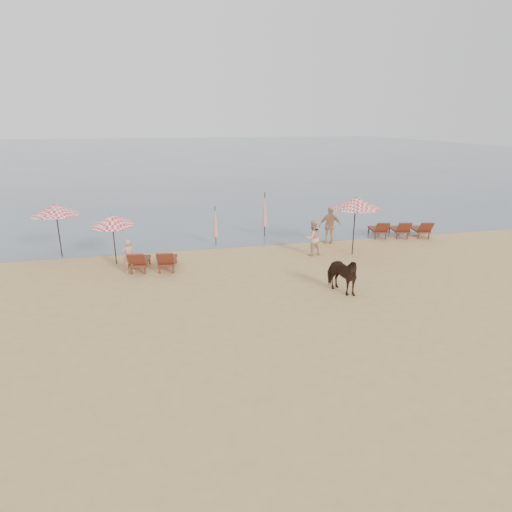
{
  "coord_description": "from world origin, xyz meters",
  "views": [
    {
      "loc": [
        -3.63,
        -10.55,
        6.2
      ],
      "look_at": [
        0.0,
        5.0,
        1.1
      ],
      "focal_mm": 30.0,
      "sensor_mm": 36.0,
      "label": 1
    }
  ],
  "objects_px": {
    "umbrella_open_left_b": "(112,220)",
    "umbrella_closed_right": "(215,222)",
    "beachgoer_right_a": "(313,238)",
    "umbrella_open_left_a": "(55,210)",
    "lounger_cluster_right": "(400,229)",
    "cow": "(341,274)",
    "beachgoer_right_b": "(330,226)",
    "lounger_cluster_left": "(153,260)",
    "umbrella_open_right": "(356,203)",
    "beachgoer_left": "(129,257)",
    "umbrella_closed_left": "(265,210)"
  },
  "relations": [
    {
      "from": "umbrella_open_left_b",
      "to": "beachgoer_right_a",
      "type": "height_order",
      "value": "umbrella_open_left_b"
    },
    {
      "from": "lounger_cluster_right",
      "to": "umbrella_open_right",
      "type": "height_order",
      "value": "umbrella_open_right"
    },
    {
      "from": "cow",
      "to": "beachgoer_right_a",
      "type": "height_order",
      "value": "beachgoer_right_a"
    },
    {
      "from": "cow",
      "to": "beachgoer_left",
      "type": "height_order",
      "value": "beachgoer_left"
    },
    {
      "from": "umbrella_closed_right",
      "to": "umbrella_closed_left",
      "type": "bearing_deg",
      "value": 22.28
    },
    {
      "from": "lounger_cluster_right",
      "to": "beachgoer_left",
      "type": "relative_size",
      "value": 2.22
    },
    {
      "from": "umbrella_open_left_b",
      "to": "cow",
      "type": "height_order",
      "value": "umbrella_open_left_b"
    },
    {
      "from": "umbrella_closed_right",
      "to": "lounger_cluster_left",
      "type": "bearing_deg",
      "value": -134.91
    },
    {
      "from": "umbrella_open_left_b",
      "to": "umbrella_open_right",
      "type": "relative_size",
      "value": 0.83
    },
    {
      "from": "beachgoer_right_a",
      "to": "umbrella_open_left_a",
      "type": "bearing_deg",
      "value": -23.44
    },
    {
      "from": "umbrella_closed_left",
      "to": "beachgoer_right_a",
      "type": "relative_size",
      "value": 1.45
    },
    {
      "from": "umbrella_open_left_a",
      "to": "beachgoer_left",
      "type": "height_order",
      "value": "umbrella_open_left_a"
    },
    {
      "from": "umbrella_open_left_a",
      "to": "umbrella_open_right",
      "type": "distance_m",
      "value": 13.84
    },
    {
      "from": "umbrella_open_left_b",
      "to": "umbrella_closed_right",
      "type": "relative_size",
      "value": 1.12
    },
    {
      "from": "umbrella_open_left_b",
      "to": "umbrella_closed_left",
      "type": "distance_m",
      "value": 8.24
    },
    {
      "from": "beachgoer_left",
      "to": "beachgoer_right_a",
      "type": "relative_size",
      "value": 0.89
    },
    {
      "from": "lounger_cluster_right",
      "to": "umbrella_open_left_b",
      "type": "bearing_deg",
      "value": -163.47
    },
    {
      "from": "umbrella_open_left_a",
      "to": "umbrella_closed_left",
      "type": "bearing_deg",
      "value": -15.38
    },
    {
      "from": "umbrella_open_left_b",
      "to": "umbrella_closed_right",
      "type": "height_order",
      "value": "umbrella_open_left_b"
    },
    {
      "from": "lounger_cluster_left",
      "to": "cow",
      "type": "relative_size",
      "value": 1.23
    },
    {
      "from": "beachgoer_left",
      "to": "lounger_cluster_left",
      "type": "bearing_deg",
      "value": -174.06
    },
    {
      "from": "umbrella_closed_left",
      "to": "lounger_cluster_left",
      "type": "bearing_deg",
      "value": -144.27
    },
    {
      "from": "cow",
      "to": "beachgoer_left",
      "type": "relative_size",
      "value": 1.13
    },
    {
      "from": "cow",
      "to": "lounger_cluster_left",
      "type": "bearing_deg",
      "value": 127.5
    },
    {
      "from": "umbrella_closed_right",
      "to": "lounger_cluster_right",
      "type": "bearing_deg",
      "value": -3.5
    },
    {
      "from": "umbrella_open_left_a",
      "to": "umbrella_open_left_b",
      "type": "height_order",
      "value": "umbrella_open_left_a"
    },
    {
      "from": "beachgoer_right_a",
      "to": "beachgoer_right_b",
      "type": "bearing_deg",
      "value": -144.88
    },
    {
      "from": "umbrella_closed_right",
      "to": "beachgoer_right_b",
      "type": "xyz_separation_m",
      "value": [
        5.84,
        -0.93,
        -0.31
      ]
    },
    {
      "from": "umbrella_open_right",
      "to": "beachgoer_right_b",
      "type": "bearing_deg",
      "value": 123.32
    },
    {
      "from": "beachgoer_right_a",
      "to": "umbrella_open_left_b",
      "type": "bearing_deg",
      "value": -16.82
    },
    {
      "from": "lounger_cluster_right",
      "to": "umbrella_closed_left",
      "type": "xyz_separation_m",
      "value": [
        -7.24,
        1.8,
        1.06
      ]
    },
    {
      "from": "beachgoer_left",
      "to": "umbrella_closed_right",
      "type": "bearing_deg",
      "value": -145.67
    },
    {
      "from": "umbrella_open_right",
      "to": "umbrella_closed_left",
      "type": "bearing_deg",
      "value": 151.99
    },
    {
      "from": "lounger_cluster_right",
      "to": "umbrella_closed_right",
      "type": "height_order",
      "value": "umbrella_closed_right"
    },
    {
      "from": "umbrella_open_right",
      "to": "beachgoer_left",
      "type": "xyz_separation_m",
      "value": [
        -10.32,
        -0.39,
        -1.75
      ]
    },
    {
      "from": "umbrella_open_right",
      "to": "beachgoer_right_a",
      "type": "relative_size",
      "value": 1.63
    },
    {
      "from": "lounger_cluster_left",
      "to": "umbrella_closed_right",
      "type": "bearing_deg",
      "value": 53.38
    },
    {
      "from": "lounger_cluster_right",
      "to": "cow",
      "type": "height_order",
      "value": "cow"
    },
    {
      "from": "lounger_cluster_right",
      "to": "umbrella_open_left_b",
      "type": "xyz_separation_m",
      "value": [
        -14.91,
        -1.19,
        1.55
      ]
    },
    {
      "from": "lounger_cluster_left",
      "to": "umbrella_closed_left",
      "type": "xyz_separation_m",
      "value": [
        6.02,
        4.33,
        1.06
      ]
    },
    {
      "from": "umbrella_closed_right",
      "to": "beachgoer_right_b",
      "type": "relative_size",
      "value": 1.07
    },
    {
      "from": "cow",
      "to": "beachgoer_left",
      "type": "xyz_separation_m",
      "value": [
        -7.78,
        3.93,
        0.03
      ]
    },
    {
      "from": "lounger_cluster_right",
      "to": "beachgoer_right_b",
      "type": "xyz_separation_m",
      "value": [
        -4.28,
        -0.31,
        0.5
      ]
    },
    {
      "from": "cow",
      "to": "umbrella_open_left_a",
      "type": "bearing_deg",
      "value": 126.02
    },
    {
      "from": "umbrella_open_left_a",
      "to": "beachgoer_right_b",
      "type": "bearing_deg",
      "value": -26.23
    },
    {
      "from": "umbrella_open_right",
      "to": "cow",
      "type": "bearing_deg",
      "value": -97.31
    },
    {
      "from": "lounger_cluster_left",
      "to": "umbrella_closed_right",
      "type": "xyz_separation_m",
      "value": [
        3.14,
        3.15,
        0.81
      ]
    },
    {
      "from": "umbrella_open_left_a",
      "to": "umbrella_open_left_b",
      "type": "xyz_separation_m",
      "value": [
        2.58,
        -1.6,
        -0.27
      ]
    },
    {
      "from": "umbrella_closed_left",
      "to": "beachgoer_right_a",
      "type": "bearing_deg",
      "value": -69.91
    },
    {
      "from": "cow",
      "to": "beachgoer_right_b",
      "type": "relative_size",
      "value": 0.88
    }
  ]
}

